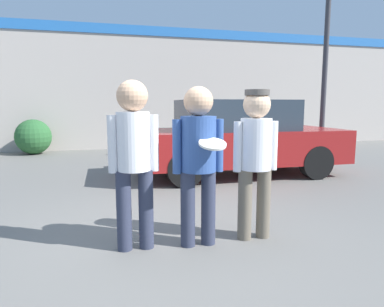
# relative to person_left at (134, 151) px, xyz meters

# --- Properties ---
(ground_plane) EXTENTS (56.00, 56.00, 0.00)m
(ground_plane) POSITION_rel_person_left_xyz_m (0.35, 0.22, -1.00)
(ground_plane) COLOR #66635E
(storefront_building) EXTENTS (24.00, 0.22, 3.96)m
(storefront_building) POSITION_rel_person_left_xyz_m (0.35, 8.19, 1.01)
(storefront_building) COLOR #B2A89E
(storefront_building) RESTS_ON ground
(person_left) EXTENTS (0.49, 0.32, 1.69)m
(person_left) POSITION_rel_person_left_xyz_m (0.00, 0.00, 0.00)
(person_left) COLOR #2D3347
(person_left) RESTS_ON ground
(person_middle_with_frisbee) EXTENTS (0.53, 0.57, 1.64)m
(person_middle_with_frisbee) POSITION_rel_person_left_xyz_m (0.64, -0.07, -0.03)
(person_middle_with_frisbee) COLOR #2D3347
(person_middle_with_frisbee) RESTS_ON ground
(person_right) EXTENTS (0.50, 0.33, 1.61)m
(person_right) POSITION_rel_person_left_xyz_m (1.28, -0.04, -0.04)
(person_right) COLOR #665B4C
(person_right) RESTS_ON ground
(parked_car_near) EXTENTS (4.27, 1.80, 1.55)m
(parked_car_near) POSITION_rel_person_left_xyz_m (2.39, 3.21, -0.23)
(parked_car_near) COLOR maroon
(parked_car_near) RESTS_ON ground
(street_lamp) EXTENTS (1.26, 0.35, 5.12)m
(street_lamp) POSITION_rel_person_left_xyz_m (5.07, 3.85, 2.18)
(street_lamp) COLOR #38383D
(street_lamp) RESTS_ON ground
(shrub) EXTENTS (1.02, 1.02, 1.02)m
(shrub) POSITION_rel_person_left_xyz_m (-2.28, 7.49, -0.49)
(shrub) COLOR #285B2D
(shrub) RESTS_ON ground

